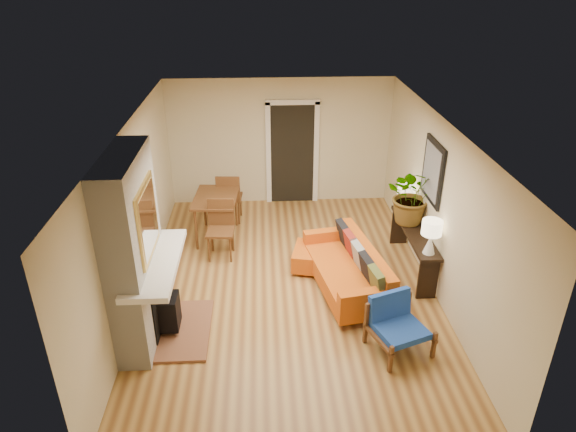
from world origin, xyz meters
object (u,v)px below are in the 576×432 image
blue_chair (396,321)px  sofa (350,269)px  console_table (414,238)px  dining_table (220,205)px  houseplant (413,195)px  lamp_near (431,233)px  lamp_far (406,193)px  ottoman (315,257)px

blue_chair → sofa: bearing=105.4°
blue_chair → console_table: size_ratio=0.49×
console_table → dining_table: bearing=158.6°
houseplant → blue_chair: bearing=-108.6°
lamp_near → lamp_far: bearing=90.0°
dining_table → lamp_near: (3.22, -1.98, 0.40)m
blue_chair → ottoman: bearing=113.5°
dining_table → lamp_near: lamp_near is taller
dining_table → ottoman: bearing=-35.7°
dining_table → lamp_far: lamp_far is taller
sofa → lamp_near: lamp_near is taller
ottoman → lamp_far: lamp_far is taller
ottoman → lamp_near: 1.99m
console_table → lamp_far: bearing=90.0°
console_table → lamp_near: 0.87m
dining_table → console_table: 3.45m
blue_chair → dining_table: (-2.48, 3.14, 0.26)m
lamp_far → lamp_near: bearing=-90.0°
ottoman → console_table: 1.64m
blue_chair → console_table: blue_chair is taller
console_table → lamp_near: bearing=-90.0°
blue_chair → lamp_far: 2.76m
ottoman → dining_table: (-1.62, 1.16, 0.45)m
sofa → lamp_far: (1.11, 1.20, 0.72)m
blue_chair → console_table: 2.03m
sofa → blue_chair: sofa is taller
blue_chair → lamp_near: size_ratio=1.66×
lamp_near → houseplant: (-0.01, 1.01, 0.15)m
dining_table → lamp_far: size_ratio=3.49×
ottoman → lamp_far: size_ratio=1.56×
console_table → lamp_far: lamp_far is taller
ottoman → console_table: bearing=-3.5°
console_table → lamp_far: size_ratio=3.43×
sofa → lamp_near: size_ratio=3.89×
ottoman → lamp_far: bearing=20.4°
blue_chair → lamp_far: size_ratio=1.66×
dining_table → blue_chair: bearing=-51.7°
lamp_near → houseplant: bearing=90.6°
sofa → lamp_near: bearing=-10.8°
ottoman → lamp_near: bearing=-27.2°
houseplant → ottoman: bearing=-173.3°
console_table → houseplant: houseplant is taller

